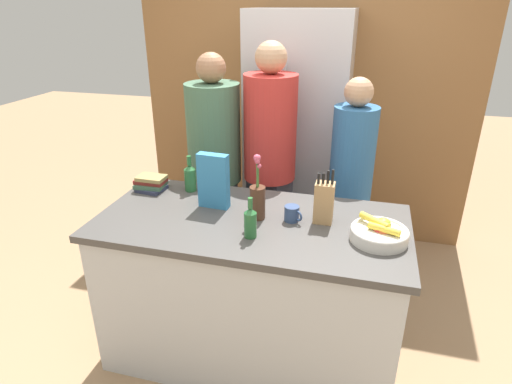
{
  "coord_description": "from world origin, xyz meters",
  "views": [
    {
      "loc": [
        0.56,
        -1.99,
        2.0
      ],
      "look_at": [
        0.0,
        0.1,
        1.04
      ],
      "focal_mm": 30.0,
      "sensor_mm": 36.0,
      "label": 1
    }
  ],
  "objects_px": {
    "coffee_mug": "(292,214)",
    "person_in_red_tee": "(350,180)",
    "knife_block": "(324,202)",
    "book_stack": "(151,183)",
    "cereal_box": "(213,181)",
    "refrigerator": "(298,138)",
    "bottle_oil": "(250,222)",
    "flower_vase": "(257,199)",
    "bottle_vinegar": "(190,177)",
    "person_at_sink": "(215,162)",
    "person_in_blue": "(270,158)",
    "fruit_bowl": "(380,233)"
  },
  "relations": [
    {
      "from": "cereal_box",
      "to": "knife_block",
      "type": "bearing_deg",
      "value": -2.36
    },
    {
      "from": "book_stack",
      "to": "bottle_vinegar",
      "type": "bearing_deg",
      "value": 12.69
    },
    {
      "from": "knife_block",
      "to": "cereal_box",
      "type": "xyz_separation_m",
      "value": [
        -0.63,
        0.03,
        0.04
      ]
    },
    {
      "from": "flower_vase",
      "to": "bottle_oil",
      "type": "xyz_separation_m",
      "value": [
        0.02,
        -0.21,
        -0.03
      ]
    },
    {
      "from": "knife_block",
      "to": "coffee_mug",
      "type": "distance_m",
      "value": 0.18
    },
    {
      "from": "book_stack",
      "to": "person_in_blue",
      "type": "xyz_separation_m",
      "value": [
        0.64,
        0.54,
        0.04
      ]
    },
    {
      "from": "flower_vase",
      "to": "bottle_vinegar",
      "type": "relative_size",
      "value": 1.6
    },
    {
      "from": "bottle_oil",
      "to": "person_at_sink",
      "type": "height_order",
      "value": "person_at_sink"
    },
    {
      "from": "knife_block",
      "to": "flower_vase",
      "type": "relative_size",
      "value": 0.83
    },
    {
      "from": "coffee_mug",
      "to": "person_in_blue",
      "type": "bearing_deg",
      "value": 112.08
    },
    {
      "from": "fruit_bowl",
      "to": "person_at_sink",
      "type": "xyz_separation_m",
      "value": [
        -1.14,
        0.77,
        -0.01
      ]
    },
    {
      "from": "cereal_box",
      "to": "person_in_red_tee",
      "type": "relative_size",
      "value": 0.2
    },
    {
      "from": "book_stack",
      "to": "person_in_blue",
      "type": "height_order",
      "value": "person_in_blue"
    },
    {
      "from": "knife_block",
      "to": "person_in_red_tee",
      "type": "relative_size",
      "value": 0.19
    },
    {
      "from": "knife_block",
      "to": "bottle_oil",
      "type": "relative_size",
      "value": 1.4
    },
    {
      "from": "bottle_vinegar",
      "to": "person_in_blue",
      "type": "height_order",
      "value": "person_in_blue"
    },
    {
      "from": "fruit_bowl",
      "to": "bottle_vinegar",
      "type": "relative_size",
      "value": 1.25
    },
    {
      "from": "coffee_mug",
      "to": "bottle_oil",
      "type": "distance_m",
      "value": 0.28
    },
    {
      "from": "refrigerator",
      "to": "coffee_mug",
      "type": "distance_m",
      "value": 1.34
    },
    {
      "from": "flower_vase",
      "to": "bottle_oil",
      "type": "height_order",
      "value": "flower_vase"
    },
    {
      "from": "cereal_box",
      "to": "flower_vase",
      "type": "bearing_deg",
      "value": -15.05
    },
    {
      "from": "bottle_oil",
      "to": "fruit_bowl",
      "type": "bearing_deg",
      "value": 11.72
    },
    {
      "from": "refrigerator",
      "to": "cereal_box",
      "type": "distance_m",
      "value": 1.3
    },
    {
      "from": "coffee_mug",
      "to": "cereal_box",
      "type": "bearing_deg",
      "value": 172.63
    },
    {
      "from": "flower_vase",
      "to": "person_in_blue",
      "type": "height_order",
      "value": "person_in_blue"
    },
    {
      "from": "fruit_bowl",
      "to": "book_stack",
      "type": "bearing_deg",
      "value": 168.65
    },
    {
      "from": "knife_block",
      "to": "bottle_oil",
      "type": "xyz_separation_m",
      "value": [
        -0.33,
        -0.26,
        -0.03
      ]
    },
    {
      "from": "person_in_blue",
      "to": "person_in_red_tee",
      "type": "distance_m",
      "value": 0.57
    },
    {
      "from": "knife_block",
      "to": "flower_vase",
      "type": "bearing_deg",
      "value": -172.16
    },
    {
      "from": "knife_block",
      "to": "bottle_vinegar",
      "type": "relative_size",
      "value": 1.32
    },
    {
      "from": "person_in_blue",
      "to": "flower_vase",
      "type": "bearing_deg",
      "value": -56.43
    },
    {
      "from": "flower_vase",
      "to": "book_stack",
      "type": "xyz_separation_m",
      "value": [
        -0.74,
        0.2,
        -0.07
      ]
    },
    {
      "from": "bottle_oil",
      "to": "bottle_vinegar",
      "type": "height_order",
      "value": "bottle_vinegar"
    },
    {
      "from": "person_at_sink",
      "to": "person_in_blue",
      "type": "distance_m",
      "value": 0.4
    },
    {
      "from": "flower_vase",
      "to": "cereal_box",
      "type": "distance_m",
      "value": 0.29
    },
    {
      "from": "book_stack",
      "to": "bottle_vinegar",
      "type": "height_order",
      "value": "bottle_vinegar"
    },
    {
      "from": "coffee_mug",
      "to": "bottle_vinegar",
      "type": "bearing_deg",
      "value": 160.73
    },
    {
      "from": "knife_block",
      "to": "book_stack",
      "type": "bearing_deg",
      "value": 172.1
    },
    {
      "from": "coffee_mug",
      "to": "person_in_red_tee",
      "type": "height_order",
      "value": "person_in_red_tee"
    },
    {
      "from": "bottle_oil",
      "to": "person_at_sink",
      "type": "xyz_separation_m",
      "value": [
        -0.51,
        0.9,
        -0.05
      ]
    },
    {
      "from": "bottle_oil",
      "to": "flower_vase",
      "type": "bearing_deg",
      "value": 95.0
    },
    {
      "from": "coffee_mug",
      "to": "bottle_oil",
      "type": "bearing_deg",
      "value": -127.63
    },
    {
      "from": "knife_block",
      "to": "person_in_red_tee",
      "type": "height_order",
      "value": "person_in_red_tee"
    },
    {
      "from": "refrigerator",
      "to": "bottle_oil",
      "type": "xyz_separation_m",
      "value": [
        0.03,
        -1.55,
        0.02
      ]
    },
    {
      "from": "refrigerator",
      "to": "knife_block",
      "type": "height_order",
      "value": "refrigerator"
    },
    {
      "from": "bottle_vinegar",
      "to": "person_in_blue",
      "type": "xyz_separation_m",
      "value": [
        0.39,
        0.49,
        -0.0
      ]
    },
    {
      "from": "fruit_bowl",
      "to": "person_at_sink",
      "type": "bearing_deg",
      "value": 146.11
    },
    {
      "from": "knife_block",
      "to": "person_in_blue",
      "type": "relative_size",
      "value": 0.17
    },
    {
      "from": "bottle_oil",
      "to": "person_in_red_tee",
      "type": "relative_size",
      "value": 0.14
    },
    {
      "from": "refrigerator",
      "to": "cereal_box",
      "type": "relative_size",
      "value": 6.17
    }
  ]
}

